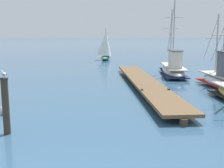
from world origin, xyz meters
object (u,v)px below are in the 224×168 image
(fishing_boat_1, at_px, (173,68))
(perched_seagull, at_px, (4,74))
(mooring_piling, at_px, (6,105))
(distant_sailboat, at_px, (105,46))
(mooring_buoy, at_px, (4,110))

(fishing_boat_1, relative_size, perched_seagull, 24.91)
(mooring_piling, bearing_deg, fishing_boat_1, 50.69)
(distant_sailboat, bearing_deg, perched_seagull, -103.35)
(mooring_buoy, xyz_separation_m, distant_sailboat, (7.71, 26.58, 1.76))
(perched_seagull, relative_size, distant_sailboat, 0.08)
(perched_seagull, height_order, mooring_buoy, perched_seagull)
(mooring_piling, height_order, mooring_buoy, mooring_piling)
(distant_sailboat, bearing_deg, fishing_boat_1, -74.21)
(perched_seagull, bearing_deg, distant_sailboat, 76.65)
(perched_seagull, xyz_separation_m, distant_sailboat, (6.97, 29.36, -0.33))
(fishing_boat_1, xyz_separation_m, distant_sailboat, (-4.38, 15.49, 1.29))
(mooring_buoy, bearing_deg, mooring_piling, -75.11)
(perched_seagull, distance_m, mooring_buoy, 3.56)
(distant_sailboat, bearing_deg, mooring_buoy, -106.18)
(mooring_piling, height_order, distant_sailboat, distant_sailboat)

